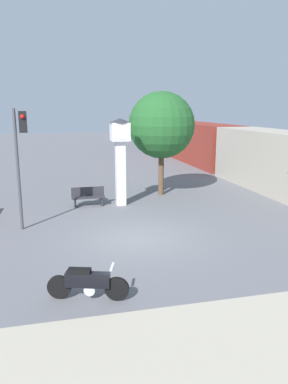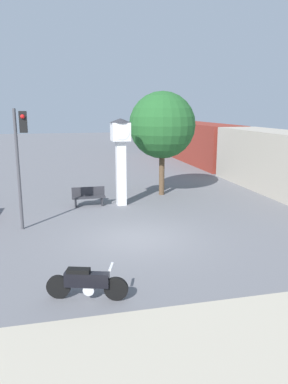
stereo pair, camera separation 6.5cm
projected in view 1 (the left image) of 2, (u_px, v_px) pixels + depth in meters
ground_plane at (137, 239)px, 13.76m from camera, size 120.00×120.00×0.00m
motorcycle at (88, 283)px, 9.32m from camera, size 2.01×0.77×0.91m
clock_tower at (120, 148)px, 17.94m from camera, size 1.03×1.03×4.22m
freight_train at (199, 143)px, 32.82m from camera, size 2.80×37.78×3.40m
traffic_light at (20, 148)px, 14.16m from camera, size 0.50×0.35×4.69m
street_tree at (162, 125)px, 19.92m from camera, size 3.55×3.55×5.57m
bench at (88, 196)px, 18.24m from camera, size 1.60×0.44×0.92m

